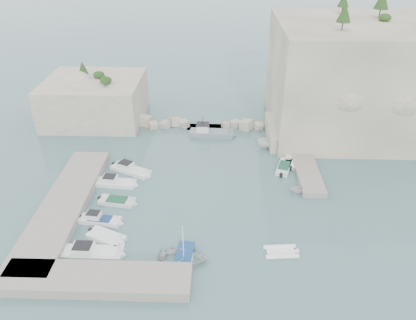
{
  "coord_description": "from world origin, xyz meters",
  "views": [
    {
      "loc": [
        1.45,
        -39.48,
        29.87
      ],
      "look_at": [
        0.0,
        6.0,
        3.0
      ],
      "focal_mm": 35.0,
      "sensor_mm": 36.0,
      "label": 1
    }
  ],
  "objects_px": {
    "motorboat_a": "(131,172)",
    "rowboat": "(184,260)",
    "motorboat_e": "(106,239)",
    "work_boat": "(211,136)",
    "tender_east_b": "(284,169)",
    "motorboat_d": "(101,222)",
    "motorboat_f": "(93,255)",
    "inflatable_dinghy": "(281,253)",
    "tender_east_a": "(299,192)",
    "motorboat_c": "(117,203)",
    "tender_east_c": "(292,161)",
    "motorboat_b": "(116,185)",
    "tender_east_d": "(272,147)"
  },
  "relations": [
    {
      "from": "motorboat_c",
      "to": "work_boat",
      "type": "xyz_separation_m",
      "value": [
        11.11,
        18.48,
        0.0
      ]
    },
    {
      "from": "work_boat",
      "to": "inflatable_dinghy",
      "type": "bearing_deg",
      "value": -71.28
    },
    {
      "from": "motorboat_c",
      "to": "motorboat_a",
      "type": "bearing_deg",
      "value": 96.04
    },
    {
      "from": "rowboat",
      "to": "motorboat_e",
      "type": "bearing_deg",
      "value": 76.81
    },
    {
      "from": "motorboat_c",
      "to": "tender_east_d",
      "type": "xyz_separation_m",
      "value": [
        20.57,
        15.06,
        0.0
      ]
    },
    {
      "from": "rowboat",
      "to": "tender_east_d",
      "type": "xyz_separation_m",
      "value": [
        11.59,
        24.57,
        0.0
      ]
    },
    {
      "from": "rowboat",
      "to": "tender_east_a",
      "type": "xyz_separation_m",
      "value": [
        13.72,
        12.54,
        0.0
      ]
    },
    {
      "from": "inflatable_dinghy",
      "to": "tender_east_a",
      "type": "height_order",
      "value": "tender_east_a"
    },
    {
      "from": "tender_east_c",
      "to": "motorboat_c",
      "type": "bearing_deg",
      "value": 127.4
    },
    {
      "from": "tender_east_c",
      "to": "motorboat_a",
      "type": "bearing_deg",
      "value": 111.16
    },
    {
      "from": "motorboat_a",
      "to": "tender_east_c",
      "type": "relative_size",
      "value": 1.17
    },
    {
      "from": "tender_east_a",
      "to": "inflatable_dinghy",
      "type": "bearing_deg",
      "value": 147.58
    },
    {
      "from": "motorboat_b",
      "to": "tender_east_c",
      "type": "distance_m",
      "value": 24.88
    },
    {
      "from": "motorboat_b",
      "to": "motorboat_e",
      "type": "height_order",
      "value": "motorboat_b"
    },
    {
      "from": "tender_east_c",
      "to": "motorboat_f",
      "type": "bearing_deg",
      "value": 142.46
    },
    {
      "from": "motorboat_c",
      "to": "motorboat_b",
      "type": "bearing_deg",
      "value": 113.14
    },
    {
      "from": "motorboat_b",
      "to": "rowboat",
      "type": "height_order",
      "value": "motorboat_b"
    },
    {
      "from": "motorboat_a",
      "to": "motorboat_f",
      "type": "relative_size",
      "value": 0.94
    },
    {
      "from": "motorboat_a",
      "to": "work_boat",
      "type": "distance_m",
      "value": 15.63
    },
    {
      "from": "motorboat_a",
      "to": "inflatable_dinghy",
      "type": "distance_m",
      "value": 24.18
    },
    {
      "from": "motorboat_f",
      "to": "tender_east_a",
      "type": "distance_m",
      "value": 26.16
    },
    {
      "from": "motorboat_d",
      "to": "tender_east_a",
      "type": "relative_size",
      "value": 1.79
    },
    {
      "from": "motorboat_f",
      "to": "rowboat",
      "type": "xyz_separation_m",
      "value": [
        9.49,
        -0.48,
        0.0
      ]
    },
    {
      "from": "inflatable_dinghy",
      "to": "motorboat_d",
      "type": "bearing_deg",
      "value": 162.68
    },
    {
      "from": "motorboat_f",
      "to": "work_boat",
      "type": "distance_m",
      "value": 29.87
    },
    {
      "from": "motorboat_c",
      "to": "inflatable_dinghy",
      "type": "distance_m",
      "value": 20.67
    },
    {
      "from": "motorboat_c",
      "to": "tender_east_c",
      "type": "relative_size",
      "value": 0.89
    },
    {
      "from": "motorboat_d",
      "to": "motorboat_c",
      "type": "bearing_deg",
      "value": 80.22
    },
    {
      "from": "motorboat_a",
      "to": "motorboat_c",
      "type": "height_order",
      "value": "motorboat_a"
    },
    {
      "from": "motorboat_f",
      "to": "motorboat_e",
      "type": "bearing_deg",
      "value": 73.67
    },
    {
      "from": "motorboat_a",
      "to": "inflatable_dinghy",
      "type": "relative_size",
      "value": 1.69
    },
    {
      "from": "motorboat_a",
      "to": "motorboat_e",
      "type": "distance_m",
      "value": 13.76
    },
    {
      "from": "motorboat_c",
      "to": "motorboat_f",
      "type": "distance_m",
      "value": 9.05
    },
    {
      "from": "tender_east_b",
      "to": "motorboat_d",
      "type": "bearing_deg",
      "value": 135.8
    },
    {
      "from": "motorboat_e",
      "to": "work_boat",
      "type": "height_order",
      "value": "work_boat"
    },
    {
      "from": "motorboat_b",
      "to": "tender_east_d",
      "type": "xyz_separation_m",
      "value": [
        21.62,
        11.12,
        0.0
      ]
    },
    {
      "from": "motorboat_a",
      "to": "motorboat_d",
      "type": "xyz_separation_m",
      "value": [
        -1.41,
        -10.92,
        0.0
      ]
    },
    {
      "from": "inflatable_dinghy",
      "to": "tender_east_d",
      "type": "xyz_separation_m",
      "value": [
        1.56,
        23.15,
        0.0
      ]
    },
    {
      "from": "motorboat_d",
      "to": "motorboat_f",
      "type": "bearing_deg",
      "value": -76.36
    },
    {
      "from": "tender_east_c",
      "to": "motorboat_d",
      "type": "bearing_deg",
      "value": 133.31
    },
    {
      "from": "motorboat_c",
      "to": "tender_east_b",
      "type": "bearing_deg",
      "value": 30.31
    },
    {
      "from": "motorboat_a",
      "to": "rowboat",
      "type": "height_order",
      "value": "motorboat_a"
    },
    {
      "from": "motorboat_e",
      "to": "tender_east_b",
      "type": "bearing_deg",
      "value": 60.09
    },
    {
      "from": "tender_east_a",
      "to": "tender_east_c",
      "type": "distance_m",
      "value": 7.73
    },
    {
      "from": "motorboat_b",
      "to": "motorboat_d",
      "type": "bearing_deg",
      "value": -86.04
    },
    {
      "from": "motorboat_c",
      "to": "tender_east_a",
      "type": "distance_m",
      "value": 22.91
    },
    {
      "from": "motorboat_c",
      "to": "tender_east_c",
      "type": "distance_m",
      "value": 25.29
    },
    {
      "from": "tender_east_a",
      "to": "work_boat",
      "type": "bearing_deg",
      "value": 22.85
    },
    {
      "from": "motorboat_e",
      "to": "tender_east_a",
      "type": "distance_m",
      "value": 24.39
    },
    {
      "from": "tender_east_c",
      "to": "tender_east_d",
      "type": "distance_m",
      "value": 4.88
    }
  ]
}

